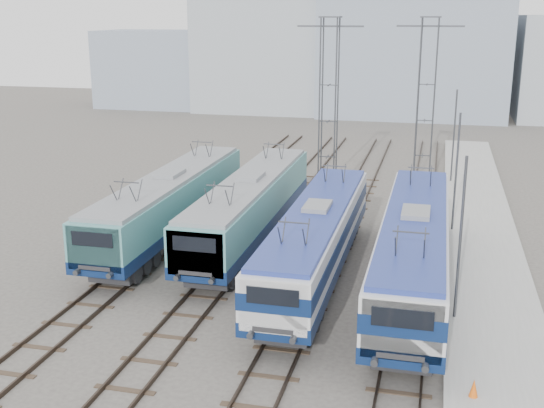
{
  "coord_description": "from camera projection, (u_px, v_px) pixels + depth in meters",
  "views": [
    {
      "loc": [
        7.47,
        -24.64,
        12.3
      ],
      "look_at": [
        -0.33,
        7.0,
        3.11
      ],
      "focal_mm": 45.0,
      "sensor_mm": 36.0,
      "label": 1
    }
  ],
  "objects": [
    {
      "name": "building_far_west",
      "position": [
        156.0,
        69.0,
        91.57
      ],
      "size": [
        14.0,
        10.0,
        10.0
      ],
      "primitive_type": "cube",
      "color": "#8894A7",
      "rests_on": "ground"
    },
    {
      "name": "locomotive_far_left",
      "position": [
        169.0,
        201.0,
        37.69
      ],
      "size": [
        2.82,
        17.82,
        3.35
      ],
      "color": "#0C204A",
      "rests_on": "ground"
    },
    {
      "name": "building_west",
      "position": [
        271.0,
        55.0,
        87.35
      ],
      "size": [
        18.0,
        12.0,
        14.0
      ],
      "primitive_type": "cube",
      "color": "#9BA5AD",
      "rests_on": "ground"
    },
    {
      "name": "mast_front",
      "position": [
        460.0,
        242.0,
        27.02
      ],
      "size": [
        0.12,
        0.12,
        7.0
      ],
      "primitive_type": "cylinder",
      "color": "#3F4247",
      "rests_on": "ground"
    },
    {
      "name": "locomotive_center_right",
      "position": [
        316.0,
        236.0,
        31.76
      ],
      "size": [
        2.75,
        17.36,
        3.26
      ],
      "color": "#0C204A",
      "rests_on": "ground"
    },
    {
      "name": "ground",
      "position": [
        239.0,
        322.0,
        28.08
      ],
      "size": [
        160.0,
        160.0,
        0.0
      ],
      "primitive_type": "plane",
      "color": "#514C47"
    },
    {
      "name": "catenary_tower_west",
      "position": [
        329.0,
        98.0,
        46.84
      ],
      "size": [
        4.5,
        1.2,
        12.0
      ],
      "color": "#3F4247",
      "rests_on": "ground"
    },
    {
      "name": "mast_mid",
      "position": [
        456.0,
        175.0,
        38.23
      ],
      "size": [
        0.12,
        0.12,
        7.0
      ],
      "primitive_type": "cylinder",
      "color": "#3F4247",
      "rests_on": "ground"
    },
    {
      "name": "mast_rear",
      "position": [
        454.0,
        138.0,
        49.45
      ],
      "size": [
        0.12,
        0.12,
        7.0
      ],
      "primitive_type": "cylinder",
      "color": "#3F4247",
      "rests_on": "ground"
    },
    {
      "name": "safety_cone",
      "position": [
        474.0,
        388.0,
        21.98
      ],
      "size": [
        0.29,
        0.29,
        0.61
      ],
      "primitive_type": "cone",
      "color": "orange",
      "rests_on": "platform"
    },
    {
      "name": "building_center",
      "position": [
        415.0,
        40.0,
        82.66
      ],
      "size": [
        22.0,
        14.0,
        18.0
      ],
      "primitive_type": "cube",
      "color": "#8894A7",
      "rests_on": "ground"
    },
    {
      "name": "catenary_tower_east",
      "position": [
        426.0,
        97.0,
        47.21
      ],
      "size": [
        4.5,
        1.2,
        12.0
      ],
      "color": "#3F4247",
      "rests_on": "ground"
    },
    {
      "name": "platform",
      "position": [
        486.0,
        271.0,
        33.17
      ],
      "size": [
        4.0,
        70.0,
        0.3
      ],
      "primitive_type": "cube",
      "color": "#9E9E99",
      "rests_on": "ground"
    },
    {
      "name": "locomotive_far_right",
      "position": [
        414.0,
        246.0,
        30.17
      ],
      "size": [
        2.88,
        18.23,
        3.43
      ],
      "color": "#0C204A",
      "rests_on": "ground"
    },
    {
      "name": "locomotive_center_left",
      "position": [
        250.0,
        204.0,
        37.07
      ],
      "size": [
        2.81,
        17.76,
        3.34
      ],
      "color": "#0C204A",
      "rests_on": "ground"
    }
  ]
}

